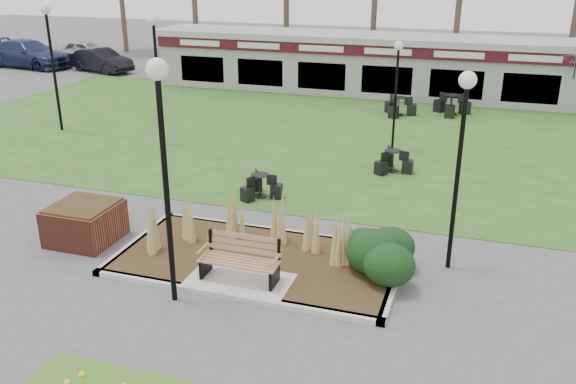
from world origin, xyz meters
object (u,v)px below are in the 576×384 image
(lamp_post_mid_left, at_px, (156,51))
(lamp_post_far_left, at_px, (50,40))
(lamp_post_near_left, at_px, (162,131))
(bistro_set_b, at_px, (398,109))
(lamp_post_mid_right, at_px, (397,71))
(car_black, at_px, (101,60))
(park_bench, at_px, (241,258))
(bistro_set_c, at_px, (392,164))
(brick_planter, at_px, (85,222))
(car_blue, at_px, (29,54))
(lamp_post_near_right, at_px, (462,129))
(bistro_set_d, at_px, (451,108))
(food_pavilion, at_px, (392,65))
(car_silver, at_px, (87,51))
(bistro_set_a, at_px, (260,189))
(patio_umbrella, at_px, (574,76))

(lamp_post_mid_left, height_order, lamp_post_far_left, lamp_post_far_left)
(lamp_post_near_left, bearing_deg, bistro_set_b, 83.01)
(lamp_post_mid_right, relative_size, car_black, 0.91)
(park_bench, height_order, bistro_set_c, park_bench)
(park_bench, xyz_separation_m, lamp_post_mid_left, (-6.62, 8.54, 2.80))
(brick_planter, relative_size, car_black, 0.36)
(car_black, distance_m, car_blue, 5.19)
(lamp_post_near_right, xyz_separation_m, car_black, (-21.56, 18.67, -2.51))
(bistro_set_d, distance_m, car_black, 21.05)
(food_pavilion, relative_size, car_silver, 5.96)
(car_silver, bearing_deg, food_pavilion, -97.07)
(lamp_post_far_left, distance_m, car_silver, 17.22)
(food_pavilion, distance_m, lamp_post_near_left, 20.89)
(bistro_set_a, bearing_deg, lamp_post_near_left, -86.87)
(patio_umbrella, relative_size, car_blue, 0.50)
(bistro_set_c, distance_m, car_silver, 27.00)
(patio_umbrella, bearing_deg, lamp_post_far_left, -155.78)
(brick_planter, height_order, lamp_post_far_left, lamp_post_far_left)
(bistro_set_c, bearing_deg, car_blue, 152.79)
(lamp_post_near_left, bearing_deg, lamp_post_far_left, 135.79)
(bistro_set_c, distance_m, patio_umbrella, 11.47)
(lamp_post_mid_left, bearing_deg, bistro_set_b, 42.76)
(lamp_post_near_right, xyz_separation_m, bistro_set_c, (-2.23, 6.07, -2.95))
(bistro_set_d, bearing_deg, lamp_post_near_right, -86.18)
(lamp_post_mid_left, height_order, car_silver, lamp_post_mid_left)
(car_black, xyz_separation_m, car_blue, (-5.19, 0.00, 0.14))
(lamp_post_mid_left, bearing_deg, bistro_set_a, -35.80)
(lamp_post_mid_left, relative_size, lamp_post_mid_right, 1.22)
(brick_planter, distance_m, patio_umbrella, 21.08)
(lamp_post_near_left, xyz_separation_m, lamp_post_mid_left, (-5.58, 9.59, -0.16))
(bistro_set_a, distance_m, bistro_set_b, 11.09)
(lamp_post_far_left, distance_m, patio_umbrella, 21.35)
(lamp_post_far_left, distance_m, bistro_set_a, 11.40)
(car_silver, bearing_deg, lamp_post_mid_left, -134.04)
(brick_planter, height_order, car_blue, car_blue)
(lamp_post_near_left, relative_size, lamp_post_far_left, 1.00)
(car_silver, relative_size, car_blue, 0.73)
(bistro_set_b, bearing_deg, lamp_post_mid_right, -83.88)
(bistro_set_d, relative_size, patio_umbrella, 0.57)
(lamp_post_near_left, height_order, car_black, lamp_post_near_left)
(car_silver, xyz_separation_m, car_blue, (-2.29, -2.72, 0.12))
(lamp_post_mid_right, distance_m, bistro_set_a, 7.03)
(brick_planter, relative_size, patio_umbrella, 0.52)
(lamp_post_mid_right, bearing_deg, bistro_set_c, -81.41)
(car_blue, bearing_deg, park_bench, -125.60)
(car_silver, bearing_deg, park_bench, -135.71)
(lamp_post_far_left, relative_size, car_blue, 0.85)
(park_bench, distance_m, lamp_post_near_right, 5.31)
(brick_planter, distance_m, bistro_set_d, 17.43)
(lamp_post_near_right, height_order, bistro_set_d, lamp_post_near_right)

